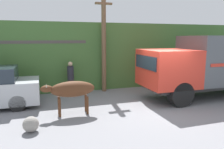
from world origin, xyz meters
The scene contains 8 objects.
ground_plane centered at (0.00, 0.00, 0.00)m, with size 60.00×60.00×0.00m, color gray.
hillside_embankment centered at (0.00, 6.44, 1.87)m, with size 32.00×5.04×3.74m.
building_backdrop centered at (-4.67, 5.25, 1.41)m, with size 4.68×2.70×2.79m.
cargo_truck centered at (3.66, 0.82, 1.69)m, with size 7.49×2.29×3.01m.
brown_cow centered at (-3.62, 0.37, 0.98)m, with size 2.03×0.61×1.30m.
pedestrian_on_hill centered at (-3.26, 3.42, 0.95)m, with size 0.42×0.42×1.71m.
utility_pole centered at (-1.42, 3.58, 2.77)m, with size 0.90×0.24×5.32m.
roadside_rock centered at (-5.07, -0.85, 0.25)m, with size 0.49×0.49×0.49m.
Camera 1 is at (-4.65, -7.78, 2.92)m, focal length 35.00 mm.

